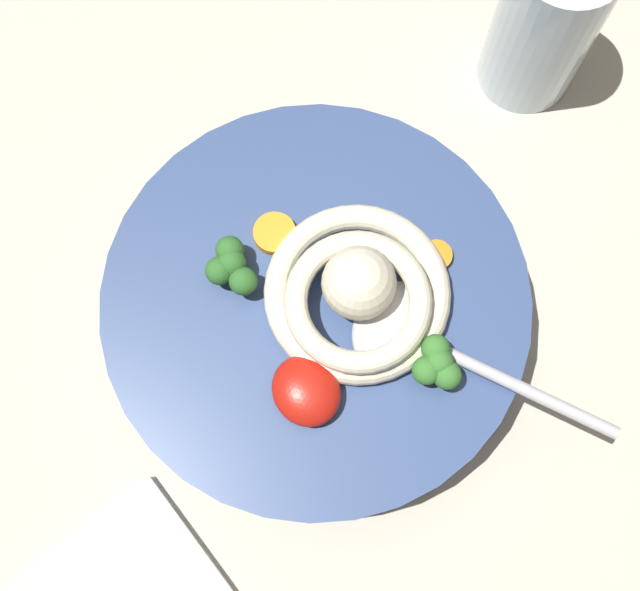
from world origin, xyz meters
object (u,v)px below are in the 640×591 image
soup_spoon (410,335)px  drinking_glass (545,23)px  noodle_pile (358,293)px  soup_bowl (320,308)px

soup_spoon → drinking_glass: 24.88cm
soup_spoon → noodle_pile: bearing=169.0°
soup_spoon → drinking_glass: drinking_glass is taller
soup_spoon → drinking_glass: (-13.65, 20.79, -0.62)cm
soup_bowl → noodle_pile: size_ratio=2.13×
soup_bowl → soup_spoon: soup_spoon is taller
noodle_pile → soup_spoon: bearing=20.4°
noodle_pile → soup_spoon: 4.16cm
soup_spoon → drinking_glass: bearing=91.9°
soup_bowl → soup_spoon: 7.30cm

